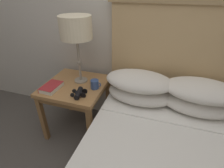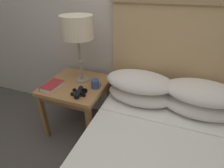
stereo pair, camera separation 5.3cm
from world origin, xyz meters
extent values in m
cube|color=beige|center=(0.00, 1.00, 1.30)|extent=(8.00, 0.06, 2.60)
cube|color=#AD7A47|center=(-0.57, 0.63, 0.55)|extent=(0.58, 0.58, 0.04)
cube|color=brown|center=(-0.57, 0.63, 0.51)|extent=(0.55, 0.55, 0.05)
cube|color=olive|center=(-0.83, 0.38, 0.27)|extent=(0.04, 0.04, 0.53)
cube|color=olive|center=(-0.32, 0.38, 0.27)|extent=(0.04, 0.04, 0.53)
cube|color=olive|center=(-0.83, 0.89, 0.27)|extent=(0.04, 0.04, 0.53)
cube|color=olive|center=(-0.32, 0.89, 0.27)|extent=(0.04, 0.04, 0.53)
cube|color=white|center=(0.31, 0.58, 0.48)|extent=(1.08, 0.28, 0.01)
cube|color=tan|center=(0.31, 0.93, 0.64)|extent=(1.19, 0.06, 1.29)
cube|color=#A4865B|center=(0.31, 0.93, 1.31)|extent=(1.24, 0.10, 0.04)
ellipsoid|color=silver|center=(0.07, 0.69, 0.55)|extent=(0.60, 0.36, 0.15)
ellipsoid|color=silver|center=(0.55, 0.69, 0.55)|extent=(0.60, 0.36, 0.15)
ellipsoid|color=silver|center=(0.04, 0.69, 0.68)|extent=(0.60, 0.36, 0.15)
ellipsoid|color=silver|center=(0.55, 0.69, 0.68)|extent=(0.60, 0.36, 0.15)
cylinder|color=gray|center=(-0.54, 0.71, 0.57)|extent=(0.13, 0.13, 0.01)
cylinder|color=gray|center=(-0.54, 0.71, 0.79)|extent=(0.02, 0.02, 0.42)
sphere|color=gray|center=(-0.54, 0.71, 0.77)|extent=(0.04, 0.04, 0.04)
cylinder|color=beige|center=(-0.54, 0.71, 1.10)|extent=(0.29, 0.29, 0.20)
cube|color=silver|center=(-0.74, 0.49, 0.59)|extent=(0.14, 0.21, 0.04)
cube|color=#B2282D|center=(-0.74, 0.49, 0.61)|extent=(0.15, 0.21, 0.00)
cube|color=#B2282D|center=(-0.80, 0.49, 0.59)|extent=(0.01, 0.21, 0.04)
cylinder|color=black|center=(-0.44, 0.44, 0.59)|extent=(0.07, 0.10, 0.04)
cylinder|color=black|center=(-0.39, 0.45, 0.59)|extent=(0.05, 0.02, 0.05)
cylinder|color=black|center=(-0.49, 0.43, 0.59)|extent=(0.04, 0.02, 0.04)
cylinder|color=black|center=(-0.45, 0.50, 0.59)|extent=(0.07, 0.10, 0.04)
cylinder|color=black|center=(-0.41, 0.51, 0.59)|extent=(0.05, 0.02, 0.05)
cylinder|color=black|center=(-0.50, 0.49, 0.59)|extent=(0.04, 0.02, 0.04)
cube|color=black|center=(-0.45, 0.47, 0.60)|extent=(0.06, 0.05, 0.01)
cylinder|color=black|center=(-0.45, 0.47, 0.60)|extent=(0.02, 0.01, 0.02)
cylinder|color=#334C84|center=(-0.36, 0.62, 0.61)|extent=(0.08, 0.08, 0.08)
torus|color=#334C84|center=(-0.32, 0.62, 0.61)|extent=(0.05, 0.01, 0.05)
camera|label=1|loc=(0.23, -0.67, 1.43)|focal=28.00mm
camera|label=2|loc=(0.28, -0.65, 1.43)|focal=28.00mm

